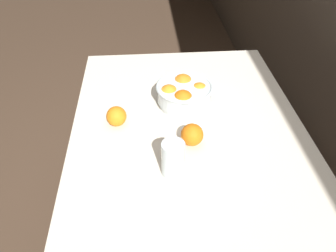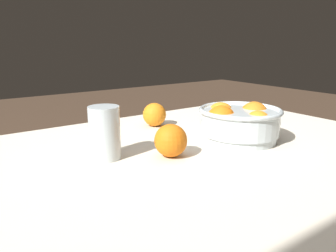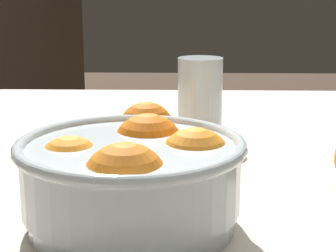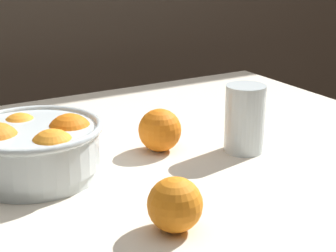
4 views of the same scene
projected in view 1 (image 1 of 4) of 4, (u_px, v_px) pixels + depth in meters
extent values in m
plane|color=#4C3828|center=(183.00, 241.00, 1.70)|extent=(12.00, 12.00, 0.00)
cube|color=beige|center=(189.00, 133.00, 1.22)|extent=(1.20, 0.86, 0.03)
cylinder|color=#936B47|center=(109.00, 124.00, 1.86)|extent=(0.05, 0.05, 0.74)
cylinder|color=#936B47|center=(238.00, 118.00, 1.90)|extent=(0.05, 0.05, 0.74)
cylinder|color=silver|center=(183.00, 102.00, 1.32)|extent=(0.20, 0.20, 0.02)
cylinder|color=silver|center=(184.00, 93.00, 1.30)|extent=(0.21, 0.21, 0.06)
torus|color=silver|center=(184.00, 87.00, 1.28)|extent=(0.23, 0.23, 0.01)
sphere|color=orange|center=(183.00, 100.00, 1.25)|extent=(0.08, 0.08, 0.08)
sphere|color=orange|center=(199.00, 91.00, 1.30)|extent=(0.07, 0.07, 0.07)
sphere|color=orange|center=(184.00, 83.00, 1.34)|extent=(0.08, 0.08, 0.08)
sphere|color=orange|center=(169.00, 94.00, 1.28)|extent=(0.08, 0.08, 0.08)
cylinder|color=#F4A314|center=(173.00, 164.00, 1.02)|extent=(0.06, 0.06, 0.08)
cylinder|color=silver|center=(173.00, 159.00, 1.01)|extent=(0.07, 0.07, 0.12)
sphere|color=orange|center=(191.00, 135.00, 1.13)|extent=(0.08, 0.08, 0.08)
sphere|color=orange|center=(116.00, 116.00, 1.21)|extent=(0.08, 0.08, 0.08)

